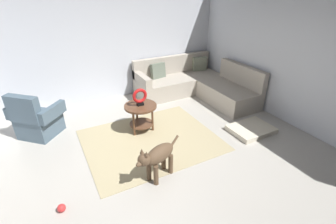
{
  "coord_description": "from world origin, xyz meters",
  "views": [
    {
      "loc": [
        -1.3,
        -2.7,
        2.5
      ],
      "look_at": [
        0.45,
        0.6,
        0.55
      ],
      "focal_mm": 26.07,
      "sensor_mm": 36.0,
      "label": 1
    }
  ],
  "objects_px": {
    "armchair": "(37,120)",
    "dog_bed_mat": "(251,129)",
    "sectional_couch": "(196,85)",
    "dog": "(158,157)",
    "side_table": "(141,111)",
    "torus_sculpture": "(140,97)",
    "dog_toy_ball": "(61,208)"
  },
  "relations": [
    {
      "from": "armchair",
      "to": "dog_bed_mat",
      "type": "distance_m",
      "value": 3.99
    },
    {
      "from": "sectional_couch",
      "to": "dog",
      "type": "height_order",
      "value": "sectional_couch"
    },
    {
      "from": "dog_bed_mat",
      "to": "side_table",
      "type": "bearing_deg",
      "value": 151.21
    },
    {
      "from": "armchair",
      "to": "torus_sculpture",
      "type": "bearing_deg",
      "value": 20.31
    },
    {
      "from": "sectional_couch",
      "to": "armchair",
      "type": "distance_m",
      "value": 3.59
    },
    {
      "from": "dog_bed_mat",
      "to": "dog",
      "type": "bearing_deg",
      "value": -171.79
    },
    {
      "from": "armchair",
      "to": "dog_toy_ball",
      "type": "xyz_separation_m",
      "value": [
        0.13,
        -2.03,
        -0.27
      ]
    },
    {
      "from": "torus_sculpture",
      "to": "dog_bed_mat",
      "type": "distance_m",
      "value": 2.21
    },
    {
      "from": "dog_bed_mat",
      "to": "dog",
      "type": "height_order",
      "value": "dog"
    },
    {
      "from": "side_table",
      "to": "dog_toy_ball",
      "type": "relative_size",
      "value": 5.82
    },
    {
      "from": "dog_bed_mat",
      "to": "dog",
      "type": "xyz_separation_m",
      "value": [
        -2.13,
        -0.31,
        0.33
      ]
    },
    {
      "from": "torus_sculpture",
      "to": "dog",
      "type": "xyz_separation_m",
      "value": [
        -0.29,
        -1.32,
        -0.33
      ]
    },
    {
      "from": "sectional_couch",
      "to": "side_table",
      "type": "distance_m",
      "value": 2.07
    },
    {
      "from": "dog_bed_mat",
      "to": "dog",
      "type": "distance_m",
      "value": 2.18
    },
    {
      "from": "sectional_couch",
      "to": "side_table",
      "type": "height_order",
      "value": "sectional_couch"
    },
    {
      "from": "side_table",
      "to": "torus_sculpture",
      "type": "bearing_deg",
      "value": 82.87
    },
    {
      "from": "side_table",
      "to": "torus_sculpture",
      "type": "relative_size",
      "value": 1.84
    },
    {
      "from": "side_table",
      "to": "torus_sculpture",
      "type": "height_order",
      "value": "torus_sculpture"
    },
    {
      "from": "dog",
      "to": "sectional_couch",
      "type": "bearing_deg",
      "value": -64.35
    },
    {
      "from": "sectional_couch",
      "to": "dog_toy_ball",
      "type": "xyz_separation_m",
      "value": [
        -3.46,
        -2.23,
        -0.24
      ]
    },
    {
      "from": "side_table",
      "to": "torus_sculpture",
      "type": "distance_m",
      "value": 0.29
    },
    {
      "from": "torus_sculpture",
      "to": "dog_toy_ball",
      "type": "distance_m",
      "value": 2.17
    },
    {
      "from": "dog_bed_mat",
      "to": "dog_toy_ball",
      "type": "height_order",
      "value": "dog_toy_ball"
    },
    {
      "from": "armchair",
      "to": "torus_sculpture",
      "type": "xyz_separation_m",
      "value": [
        1.74,
        -0.73,
        0.39
      ]
    },
    {
      "from": "sectional_couch",
      "to": "dog_bed_mat",
      "type": "height_order",
      "value": "sectional_couch"
    },
    {
      "from": "torus_sculpture",
      "to": "dog_toy_ball",
      "type": "relative_size",
      "value": 3.16
    },
    {
      "from": "dog_toy_ball",
      "to": "dog_bed_mat",
      "type": "bearing_deg",
      "value": 4.79
    },
    {
      "from": "side_table",
      "to": "armchair",
      "type": "bearing_deg",
      "value": 157.23
    },
    {
      "from": "armchair",
      "to": "side_table",
      "type": "bearing_deg",
      "value": 20.31
    },
    {
      "from": "dog_bed_mat",
      "to": "dog_toy_ball",
      "type": "distance_m",
      "value": 3.46
    },
    {
      "from": "side_table",
      "to": "dog",
      "type": "bearing_deg",
      "value": -102.34
    },
    {
      "from": "torus_sculpture",
      "to": "dog_toy_ball",
      "type": "height_order",
      "value": "torus_sculpture"
    }
  ]
}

